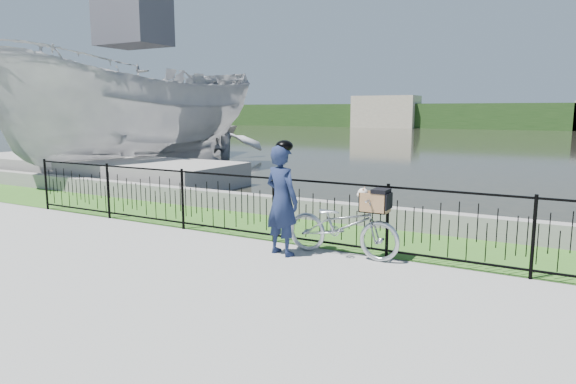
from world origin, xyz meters
The scene contains 12 objects.
ground centered at (0.00, 0.00, 0.00)m, with size 120.00×120.00×0.00m, color gray.
grass_strip centered at (0.00, 2.60, 0.00)m, with size 60.00×2.00×0.01m, color #32611E.
water centered at (0.00, 33.00, 0.00)m, with size 120.00×120.00×0.00m, color black.
quay_wall centered at (0.00, 3.60, 0.20)m, with size 60.00×0.30×0.40m, color gray.
fence centered at (0.00, 1.60, 0.58)m, with size 14.00×0.06×1.15m, color black, non-canonical shape.
far_treeline centered at (0.00, 60.00, 1.50)m, with size 120.00×6.00×3.00m, color #244219.
far_building_left centered at (-18.00, 58.00, 2.00)m, with size 8.00×4.00×4.00m, color #AFA48C.
dock centered at (-10.00, 5.50, 0.35)m, with size 10.00×3.00×0.70m, color gray.
bicycle_rig centered at (0.37, 1.40, 0.49)m, with size 1.83×0.64×1.11m.
cyclist centered at (-0.50, 1.01, 0.88)m, with size 0.71×0.56×1.79m.
boat_near centered at (-9.70, 7.13, 2.16)m, with size 5.30×11.12×5.93m.
boat_far centered at (-13.14, 11.10, 1.15)m, with size 9.50×12.14×2.29m.
Camera 1 is at (3.39, -5.74, 2.24)m, focal length 32.00 mm.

